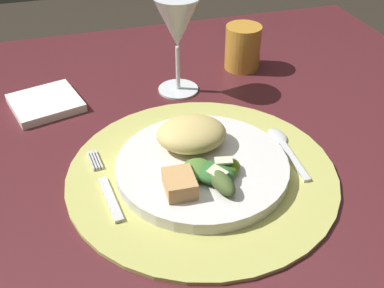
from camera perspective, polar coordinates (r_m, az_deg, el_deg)
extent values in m
cube|color=#4E1E23|center=(0.76, -5.58, 0.26)|extent=(1.22, 0.90, 0.02)
cylinder|color=#4E191E|center=(1.43, 13.31, 0.06)|extent=(0.07, 0.07, 0.74)
cylinder|color=tan|center=(0.68, 1.21, -3.56)|extent=(0.39, 0.39, 0.01)
cylinder|color=silver|center=(0.67, 1.22, -2.77)|extent=(0.24, 0.24, 0.02)
ellipsoid|color=#D4BA6C|center=(0.68, -0.06, 1.25)|extent=(0.11, 0.09, 0.04)
ellipsoid|color=#2F672D|center=(0.63, 2.55, -3.49)|extent=(0.07, 0.07, 0.02)
ellipsoid|color=#297932|center=(0.63, 2.69, -3.79)|extent=(0.03, 0.04, 0.02)
ellipsoid|color=#4C6E16|center=(0.64, 4.39, -2.98)|extent=(0.05, 0.05, 0.02)
ellipsoid|color=#465B2A|center=(0.61, 3.54, -4.54)|extent=(0.04, 0.06, 0.02)
ellipsoid|color=#4E7C2F|center=(0.63, 0.63, -3.07)|extent=(0.06, 0.06, 0.02)
cube|color=beige|center=(0.63, 3.84, -2.00)|extent=(0.03, 0.02, 0.01)
cube|color=beige|center=(0.61, 3.08, -3.40)|extent=(0.03, 0.03, 0.01)
cube|color=tan|center=(0.61, -1.51, -4.80)|extent=(0.04, 0.05, 0.02)
cube|color=silver|center=(0.64, -9.83, -6.55)|extent=(0.02, 0.09, 0.00)
cube|color=silver|center=(0.70, -12.16, -2.04)|extent=(0.01, 0.04, 0.00)
cube|color=silver|center=(0.71, -11.84, -1.97)|extent=(0.01, 0.04, 0.00)
cube|color=silver|center=(0.71, -11.53, -1.89)|extent=(0.01, 0.04, 0.00)
cube|color=silver|center=(0.71, -11.21, -1.82)|extent=(0.01, 0.04, 0.00)
cube|color=silver|center=(0.71, 12.20, -1.97)|extent=(0.01, 0.09, 0.00)
ellipsoid|color=silver|center=(0.75, 10.27, 0.93)|extent=(0.03, 0.04, 0.01)
cube|color=white|center=(0.87, -17.27, 4.76)|extent=(0.14, 0.13, 0.01)
cylinder|color=silver|center=(0.88, -1.66, 6.63)|extent=(0.07, 0.07, 0.00)
cylinder|color=silver|center=(0.86, -1.71, 9.16)|extent=(0.01, 0.01, 0.08)
cone|color=silver|center=(0.82, -1.82, 14.48)|extent=(0.08, 0.08, 0.09)
cylinder|color=gold|center=(0.95, 6.15, 11.54)|extent=(0.07, 0.07, 0.09)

